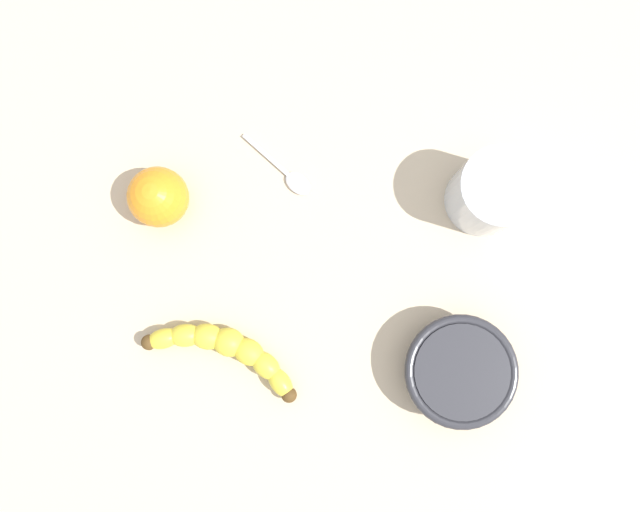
# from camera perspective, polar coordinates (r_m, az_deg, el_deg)

# --- Properties ---
(wooden_tabletop) EXTENTS (1.20, 1.20, 0.03)m
(wooden_tabletop) POSITION_cam_1_polar(r_m,az_deg,el_deg) (0.77, 0.80, 0.06)
(wooden_tabletop) COLOR #CAB493
(wooden_tabletop) RESTS_ON ground
(banana) EXTENTS (0.07, 0.20, 0.03)m
(banana) POSITION_cam_1_polar(r_m,az_deg,el_deg) (0.74, -8.99, -8.84)
(banana) COLOR gold
(banana) RESTS_ON wooden_tabletop
(smoothie_glass) EXTENTS (0.09, 0.09, 0.09)m
(smoothie_glass) POSITION_cam_1_polar(r_m,az_deg,el_deg) (0.75, 15.97, 5.76)
(smoothie_glass) COLOR silver
(smoothie_glass) RESTS_ON wooden_tabletop
(ceramic_bowl) EXTENTS (0.13, 0.13, 0.05)m
(ceramic_bowl) POSITION_cam_1_polar(r_m,az_deg,el_deg) (0.74, 13.09, -10.60)
(ceramic_bowl) COLOR #2D2D33
(ceramic_bowl) RESTS_ON wooden_tabletop
(orange_fruit) EXTENTS (0.07, 0.07, 0.07)m
(orange_fruit) POSITION_cam_1_polar(r_m,az_deg,el_deg) (0.75, -15.25, 5.31)
(orange_fruit) COLOR orange
(orange_fruit) RESTS_ON wooden_tabletop
(teaspoon) EXTENTS (0.06, 0.11, 0.01)m
(teaspoon) POSITION_cam_1_polar(r_m,az_deg,el_deg) (0.76, -2.51, 7.29)
(teaspoon) COLOR silver
(teaspoon) RESTS_ON wooden_tabletop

